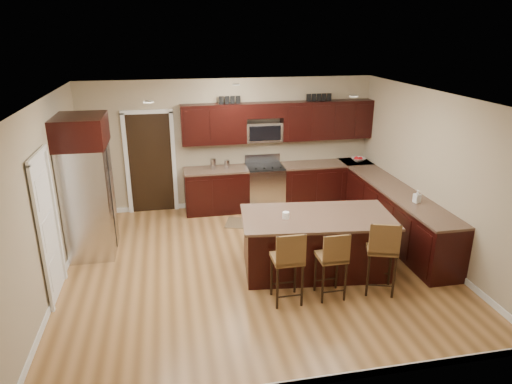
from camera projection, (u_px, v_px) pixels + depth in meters
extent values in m
plane|color=#A1713F|center=(255.00, 264.00, 7.44)|extent=(6.00, 6.00, 0.00)
plane|color=silver|center=(255.00, 97.00, 6.53)|extent=(6.00, 6.00, 0.00)
plane|color=tan|center=(230.00, 144.00, 9.52)|extent=(6.00, 0.00, 6.00)
plane|color=tan|center=(47.00, 200.00, 6.44)|extent=(0.00, 5.50, 5.50)
plane|color=tan|center=(433.00, 175.00, 7.53)|extent=(0.00, 5.50, 5.50)
cube|color=black|center=(216.00, 191.00, 9.49)|extent=(1.30, 0.60, 0.88)
cube|color=black|center=(325.00, 184.00, 9.92)|extent=(1.94, 0.60, 0.88)
cube|color=black|center=(397.00, 216.00, 8.22)|extent=(0.60, 3.35, 0.88)
cube|color=brown|center=(216.00, 170.00, 9.33)|extent=(1.30, 0.63, 0.04)
cube|color=brown|center=(326.00, 164.00, 9.77)|extent=(1.94, 0.63, 0.04)
cube|color=brown|center=(400.00, 192.00, 8.06)|extent=(0.63, 3.35, 0.04)
cube|color=black|center=(214.00, 124.00, 9.15)|extent=(1.30, 0.33, 0.80)
cube|color=black|center=(327.00, 120.00, 9.58)|extent=(1.94, 0.33, 0.80)
cube|color=black|center=(264.00, 110.00, 9.25)|extent=(0.76, 0.33, 0.30)
cube|color=silver|center=(265.00, 187.00, 9.67)|extent=(0.76, 0.64, 0.90)
cube|color=black|center=(265.00, 167.00, 9.52)|extent=(0.76, 0.60, 0.03)
cube|color=black|center=(268.00, 192.00, 9.40)|extent=(0.65, 0.01, 0.45)
cube|color=silver|center=(262.00, 158.00, 9.73)|extent=(0.76, 0.05, 0.18)
cube|color=silver|center=(264.00, 132.00, 9.42)|extent=(0.76, 0.31, 0.40)
cube|color=black|center=(151.00, 163.00, 9.32)|extent=(0.85, 0.03, 2.06)
cube|color=white|center=(47.00, 230.00, 6.28)|extent=(0.03, 0.80, 2.04)
cube|color=black|center=(316.00, 244.00, 7.16)|extent=(2.32, 1.34, 0.88)
cube|color=brown|center=(317.00, 217.00, 7.01)|extent=(2.43, 1.45, 0.04)
cube|color=black|center=(315.00, 266.00, 7.29)|extent=(2.23, 1.25, 0.09)
cube|color=brown|center=(287.00, 259.00, 6.24)|extent=(0.41, 0.41, 0.06)
cube|color=brown|center=(291.00, 251.00, 6.00)|extent=(0.41, 0.04, 0.44)
cylinder|color=black|center=(277.00, 288.00, 6.17)|extent=(0.03, 0.03, 0.63)
cylinder|color=black|center=(302.00, 286.00, 6.23)|extent=(0.03, 0.03, 0.63)
cylinder|color=black|center=(272.00, 276.00, 6.49)|extent=(0.03, 0.03, 0.63)
cylinder|color=black|center=(295.00, 273.00, 6.55)|extent=(0.03, 0.03, 0.63)
cube|color=brown|center=(331.00, 257.00, 6.37)|extent=(0.39, 0.39, 0.05)
cube|color=brown|center=(337.00, 250.00, 6.14)|extent=(0.38, 0.04, 0.41)
cylinder|color=black|center=(323.00, 284.00, 6.30)|extent=(0.03, 0.03, 0.59)
cylinder|color=black|center=(345.00, 282.00, 6.36)|extent=(0.03, 0.03, 0.59)
cylinder|color=black|center=(315.00, 273.00, 6.60)|extent=(0.03, 0.03, 0.59)
cylinder|color=black|center=(337.00, 270.00, 6.66)|extent=(0.03, 0.03, 0.59)
cube|color=brown|center=(382.00, 248.00, 6.49)|extent=(0.53, 0.53, 0.06)
cube|color=brown|center=(385.00, 240.00, 6.23)|extent=(0.41, 0.17, 0.45)
cylinder|color=black|center=(373.00, 278.00, 6.41)|extent=(0.04, 0.04, 0.65)
cylinder|color=black|center=(397.00, 275.00, 6.47)|extent=(0.04, 0.04, 0.65)
cylinder|color=black|center=(362.00, 265.00, 6.74)|extent=(0.04, 0.04, 0.65)
cylinder|color=black|center=(385.00, 263.00, 6.81)|extent=(0.04, 0.04, 0.65)
cube|color=silver|center=(89.00, 201.00, 7.57)|extent=(0.72, 0.93, 1.87)
cube|color=black|center=(112.00, 199.00, 7.64)|extent=(0.01, 0.02, 1.78)
cylinder|color=silver|center=(113.00, 195.00, 7.54)|extent=(0.02, 0.02, 0.83)
cylinder|color=silver|center=(114.00, 192.00, 7.69)|extent=(0.02, 0.02, 0.83)
cube|color=black|center=(80.00, 131.00, 7.18)|extent=(0.78, 0.99, 0.48)
cube|color=brown|center=(247.00, 223.00, 9.00)|extent=(0.94, 0.76, 0.01)
imported|color=silver|center=(358.00, 159.00, 9.88)|extent=(0.34, 0.34, 0.07)
imported|color=#B2B2B2|center=(417.00, 196.00, 7.50)|extent=(0.12, 0.12, 0.22)
cylinder|color=silver|center=(213.00, 164.00, 9.28)|extent=(0.12, 0.12, 0.22)
cylinder|color=silver|center=(227.00, 164.00, 9.34)|extent=(0.11, 0.11, 0.18)
cylinder|color=white|center=(286.00, 215.00, 6.89)|extent=(0.10, 0.10, 0.10)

